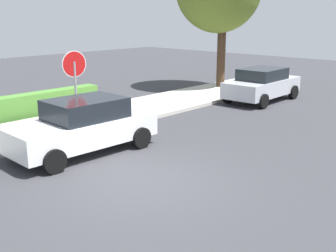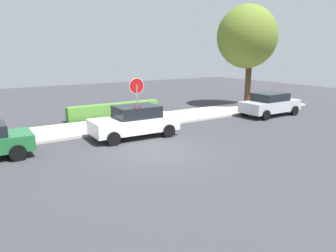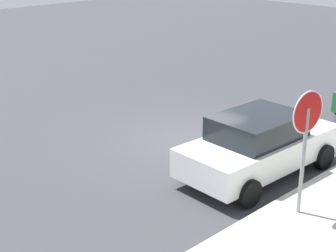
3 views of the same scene
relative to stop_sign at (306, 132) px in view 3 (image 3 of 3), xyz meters
The scene contains 3 objects.
ground_plane 5.23m from the stop_sign, 107.61° to the right, with size 60.00×60.00×0.00m, color #38383D.
stop_sign is the anchor object (origin of this frame).
parked_car_white 2.43m from the stop_sign, 120.78° to the right, with size 4.36×2.12×1.57m.
Camera 3 is at (9.94, 9.50, 5.51)m, focal length 55.00 mm.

